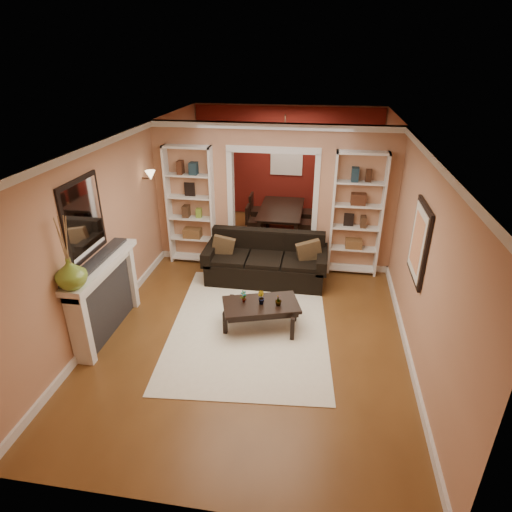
% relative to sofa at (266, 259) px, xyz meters
% --- Properties ---
extents(floor, '(8.00, 8.00, 0.00)m').
position_rel_sofa_xyz_m(floor, '(0.02, -0.45, -0.43)').
color(floor, brown).
rests_on(floor, ground).
extents(ceiling, '(8.00, 8.00, 0.00)m').
position_rel_sofa_xyz_m(ceiling, '(0.02, -0.45, 2.27)').
color(ceiling, white).
rests_on(ceiling, ground).
extents(wall_back, '(8.00, 0.00, 8.00)m').
position_rel_sofa_xyz_m(wall_back, '(0.02, 3.55, 0.92)').
color(wall_back, tan).
rests_on(wall_back, ground).
extents(wall_front, '(8.00, 0.00, 8.00)m').
position_rel_sofa_xyz_m(wall_front, '(0.02, -4.45, 0.92)').
color(wall_front, tan).
rests_on(wall_front, ground).
extents(wall_left, '(0.00, 8.00, 8.00)m').
position_rel_sofa_xyz_m(wall_left, '(-2.23, -0.45, 0.92)').
color(wall_left, tan).
rests_on(wall_left, ground).
extents(wall_right, '(0.00, 8.00, 8.00)m').
position_rel_sofa_xyz_m(wall_right, '(2.27, -0.45, 0.92)').
color(wall_right, tan).
rests_on(wall_right, ground).
extents(partition_wall, '(4.50, 0.15, 2.70)m').
position_rel_sofa_xyz_m(partition_wall, '(0.02, 0.75, 0.92)').
color(partition_wall, tan).
rests_on(partition_wall, floor).
extents(red_back_panel, '(4.44, 0.04, 2.64)m').
position_rel_sofa_xyz_m(red_back_panel, '(0.02, 3.52, 0.89)').
color(red_back_panel, maroon).
rests_on(red_back_panel, floor).
extents(dining_window, '(0.78, 0.03, 0.98)m').
position_rel_sofa_xyz_m(dining_window, '(0.02, 3.48, 1.12)').
color(dining_window, '#8CA5CC').
rests_on(dining_window, wall_back).
extents(area_rug, '(2.61, 3.47, 0.01)m').
position_rel_sofa_xyz_m(area_rug, '(-0.04, -1.46, -0.42)').
color(area_rug, white).
rests_on(area_rug, floor).
extents(sofa, '(2.19, 0.95, 0.86)m').
position_rel_sofa_xyz_m(sofa, '(0.00, 0.00, 0.00)').
color(sofa, black).
rests_on(sofa, floor).
extents(pillow_left, '(0.40, 0.14, 0.39)m').
position_rel_sofa_xyz_m(pillow_left, '(-0.78, -0.02, 0.18)').
color(pillow_left, brown).
rests_on(pillow_left, sofa).
extents(pillow_right, '(0.44, 0.24, 0.42)m').
position_rel_sofa_xyz_m(pillow_right, '(0.78, -0.02, 0.20)').
color(pillow_right, brown).
rests_on(pillow_right, sofa).
extents(coffee_table, '(1.25, 0.92, 0.42)m').
position_rel_sofa_xyz_m(coffee_table, '(0.14, -1.50, -0.22)').
color(coffee_table, black).
rests_on(coffee_table, floor).
extents(plant_left, '(0.12, 0.12, 0.19)m').
position_rel_sofa_xyz_m(plant_left, '(-0.12, -1.50, 0.09)').
color(plant_left, '#336626').
rests_on(plant_left, coffee_table).
extents(plant_center, '(0.14, 0.14, 0.20)m').
position_rel_sofa_xyz_m(plant_center, '(0.14, -1.50, 0.10)').
color(plant_center, '#336626').
rests_on(plant_center, coffee_table).
extents(plant_right, '(0.13, 0.13, 0.17)m').
position_rel_sofa_xyz_m(plant_right, '(0.40, -1.50, 0.08)').
color(plant_right, '#336626').
rests_on(plant_right, coffee_table).
extents(bookshelf_left, '(0.90, 0.30, 2.30)m').
position_rel_sofa_xyz_m(bookshelf_left, '(-1.53, 0.58, 0.72)').
color(bookshelf_left, white).
rests_on(bookshelf_left, floor).
extents(bookshelf_right, '(0.90, 0.30, 2.30)m').
position_rel_sofa_xyz_m(bookshelf_right, '(1.57, 0.58, 0.72)').
color(bookshelf_right, white).
rests_on(bookshelf_right, floor).
extents(fireplace, '(0.32, 1.70, 1.16)m').
position_rel_sofa_xyz_m(fireplace, '(-2.07, -1.95, 0.15)').
color(fireplace, white).
rests_on(fireplace, floor).
extents(vase, '(0.48, 0.48, 0.40)m').
position_rel_sofa_xyz_m(vase, '(-2.07, -2.65, 0.93)').
color(vase, olive).
rests_on(vase, fireplace).
extents(mirror, '(0.03, 0.95, 1.10)m').
position_rel_sofa_xyz_m(mirror, '(-2.21, -1.95, 1.37)').
color(mirror, silver).
rests_on(mirror, wall_left).
extents(wall_sconce, '(0.18, 0.18, 0.22)m').
position_rel_sofa_xyz_m(wall_sconce, '(-2.13, 0.10, 1.40)').
color(wall_sconce, '#FFE0A5').
rests_on(wall_sconce, wall_left).
extents(framed_art, '(0.04, 0.85, 1.05)m').
position_rel_sofa_xyz_m(framed_art, '(2.23, -1.45, 1.12)').
color(framed_art, black).
rests_on(framed_art, wall_right).
extents(dining_table, '(1.72, 0.96, 0.61)m').
position_rel_sofa_xyz_m(dining_table, '(0.07, 2.28, -0.13)').
color(dining_table, black).
rests_on(dining_table, floor).
extents(dining_chair_nw, '(0.41, 0.41, 0.75)m').
position_rel_sofa_xyz_m(dining_chair_nw, '(-0.48, 1.98, -0.05)').
color(dining_chair_nw, black).
rests_on(dining_chair_nw, floor).
extents(dining_chair_ne, '(0.51, 0.51, 0.79)m').
position_rel_sofa_xyz_m(dining_chair_ne, '(0.62, 1.98, -0.03)').
color(dining_chair_ne, black).
rests_on(dining_chair_ne, floor).
extents(dining_chair_sw, '(0.51, 0.51, 0.83)m').
position_rel_sofa_xyz_m(dining_chair_sw, '(-0.48, 2.58, -0.01)').
color(dining_chair_sw, black).
rests_on(dining_chair_sw, floor).
extents(dining_chair_se, '(0.47, 0.47, 0.85)m').
position_rel_sofa_xyz_m(dining_chair_se, '(0.62, 2.58, -0.01)').
color(dining_chair_se, black).
rests_on(dining_chair_se, floor).
extents(chandelier, '(0.50, 0.50, 0.30)m').
position_rel_sofa_xyz_m(chandelier, '(0.02, 2.25, 1.59)').
color(chandelier, '#40291D').
rests_on(chandelier, ceiling).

